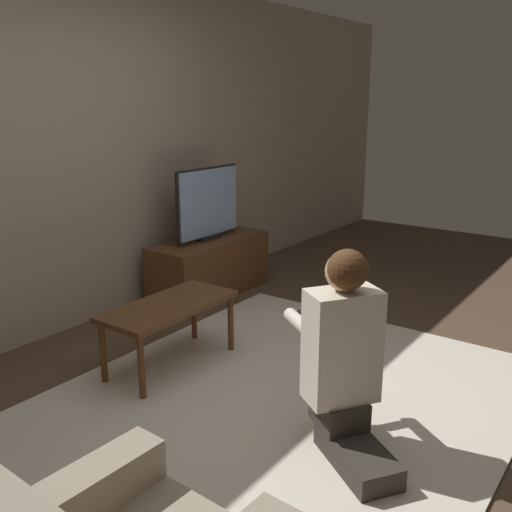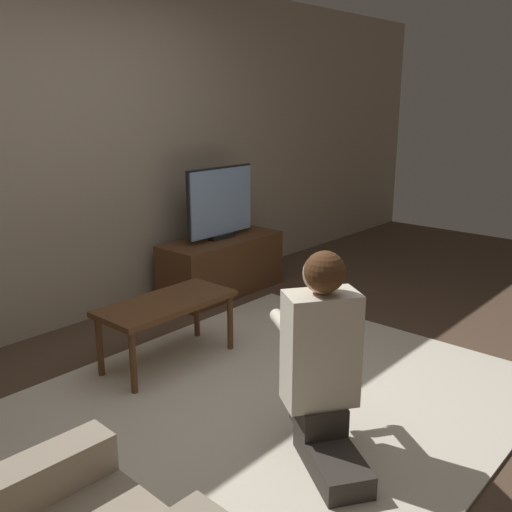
% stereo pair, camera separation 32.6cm
% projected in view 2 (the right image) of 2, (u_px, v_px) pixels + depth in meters
% --- Properties ---
extents(ground_plane, '(10.00, 10.00, 0.00)m').
position_uv_depth(ground_plane, '(266.00, 407.00, 3.20)').
color(ground_plane, brown).
extents(wall_back, '(10.00, 0.06, 2.60)m').
position_uv_depth(wall_back, '(61.00, 152.00, 4.08)').
color(wall_back, tan).
rests_on(wall_back, ground_plane).
extents(rug, '(2.94, 2.36, 0.02)m').
position_uv_depth(rug, '(266.00, 406.00, 3.20)').
color(rug, beige).
rests_on(rug, ground_plane).
extents(tv_stand, '(1.14, 0.46, 0.49)m').
position_uv_depth(tv_stand, '(222.00, 266.00, 5.03)').
color(tv_stand, brown).
rests_on(tv_stand, ground_plane).
extents(tv, '(0.75, 0.08, 0.62)m').
position_uv_depth(tv, '(220.00, 203.00, 4.88)').
color(tv, black).
rests_on(tv, tv_stand).
extents(coffee_table, '(0.89, 0.41, 0.44)m').
position_uv_depth(coffee_table, '(167.00, 308.00, 3.63)').
color(coffee_table, brown).
rests_on(coffee_table, ground_plane).
extents(person_kneeling, '(0.67, 0.82, 1.00)m').
position_uv_depth(person_kneeling, '(322.00, 358.00, 2.66)').
color(person_kneeling, '#332D28').
rests_on(person_kneeling, rug).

